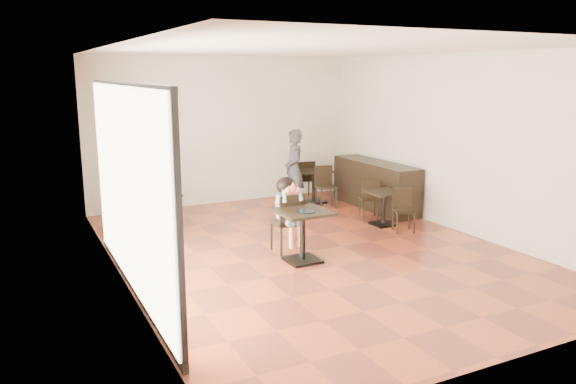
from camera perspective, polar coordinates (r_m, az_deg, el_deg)
floor at (r=9.21m, az=2.45°, el=-6.02°), size 6.00×8.00×0.01m
ceiling at (r=8.76m, az=2.64°, el=14.30°), size 6.00×8.00×0.01m
wall_back at (r=12.46m, az=-6.50°, el=6.20°), size 6.00×0.01×3.20m
wall_front at (r=5.75m, az=22.33°, el=-1.48°), size 6.00×0.01×3.20m
wall_left at (r=7.85m, az=-16.98°, el=2.32°), size 0.01×8.00×3.20m
wall_right at (r=10.62m, az=16.87°, el=4.75°), size 0.01×8.00×3.20m
storefront_window at (r=7.40m, az=-15.99°, el=0.25°), size 0.04×4.50×2.60m
child_table at (r=8.60m, az=1.50°, el=-4.51°), size 0.76×0.76×0.81m
child_chair at (r=9.05m, az=-0.14°, el=-3.12°), size 0.44×0.44×0.97m
child at (r=9.01m, az=-0.14°, el=-2.35°), size 0.44×0.61×1.22m
plate at (r=8.41m, az=1.84°, el=-1.99°), size 0.27×0.27×0.02m
pizza_slice at (r=8.75m, az=0.41°, el=0.21°), size 0.28×0.22×0.07m
adult_patron at (r=11.87m, az=0.61°, el=2.31°), size 0.50×0.68×1.69m
cafe_table_mid at (r=10.80m, az=9.66°, el=-1.63°), size 0.81×0.81×0.66m
cafe_table_left at (r=10.34m, az=-12.98°, el=-2.12°), size 0.72×0.72×0.76m
cafe_table_back at (r=12.52m, az=2.62°, el=0.59°), size 0.81×0.81×0.74m
chair_mid_a at (r=11.25m, az=8.24°, el=-0.69°), size 0.46×0.46×0.79m
chair_mid_b at (r=10.39m, az=11.69°, el=-1.88°), size 0.46×0.46×0.79m
chair_left_a at (r=10.84m, az=-13.70°, el=-1.09°), size 0.41×0.41×0.91m
chair_left_b at (r=9.80m, az=-12.23°, el=-2.40°), size 0.41×0.41×0.91m
chair_back_a at (r=12.89m, az=1.66°, el=1.27°), size 0.46×0.46×0.89m
chair_back_b at (r=12.04m, az=3.90°, el=0.48°), size 0.46×0.46×0.89m
service_counter at (r=12.10m, az=8.86°, el=0.69°), size 0.60×2.40×1.00m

